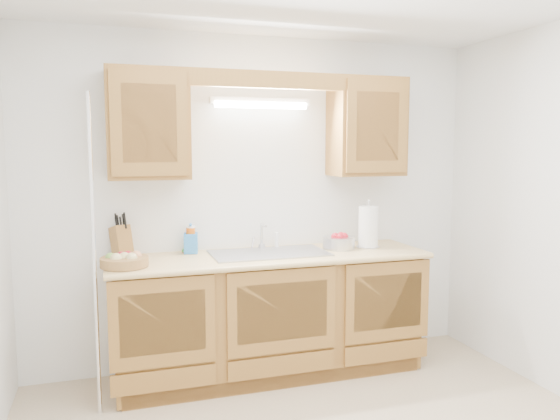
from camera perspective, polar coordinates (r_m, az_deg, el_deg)
name	(u,v)px	position (r m, az deg, el deg)	size (l,w,h in m)	color
room	(336,230)	(2.80, 5.89, -2.05)	(3.52, 3.50, 2.50)	#C3AD8D
base_cabinets	(270,315)	(4.09, -1.10, -10.93)	(2.20, 0.60, 0.86)	olive
countertop	(270,257)	(3.97, -1.05, -4.91)	(2.30, 0.63, 0.04)	tan
upper_cabinet_left	(148,124)	(3.89, -13.67, 8.68)	(0.55, 0.33, 0.75)	olive
upper_cabinet_right	(366,127)	(4.34, 9.02, 8.54)	(0.55, 0.33, 0.75)	olive
valance	(269,80)	(3.92, -1.11, 13.46)	(2.20, 0.05, 0.12)	olive
fluorescent_fixture	(261,103)	(4.12, -2.02, 11.12)	(0.76, 0.08, 0.08)	white
sink	(269,263)	(4.00, -1.13, -5.59)	(0.84, 0.46, 0.36)	#9E9EA3
wire_shelf_pole	(94,257)	(3.54, -18.85, -4.68)	(0.03, 0.03, 2.00)	silver
outlet_plate	(369,211)	(4.56, 9.33, -0.07)	(0.08, 0.01, 0.12)	white
fruit_basket	(124,260)	(3.68, -15.96, -5.08)	(0.38, 0.38, 0.10)	#94643B
knife_block	(121,241)	(4.00, -16.25, -3.10)	(0.17, 0.21, 0.32)	olive
orange_canister	(191,240)	(4.03, -9.31, -3.07)	(0.09, 0.09, 0.20)	#DD580C
soap_bottle	(191,238)	(4.03, -9.30, -2.94)	(0.10, 0.10, 0.22)	#2A7BD4
sponge	(190,251)	(4.09, -9.37, -4.23)	(0.12, 0.10, 0.02)	#CC333F
paper_towel	(368,227)	(4.24, 9.21, -1.80)	(0.18, 0.18, 0.38)	silver
apple_bowl	(339,242)	(4.18, 6.16, -3.32)	(0.26, 0.26, 0.13)	silver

